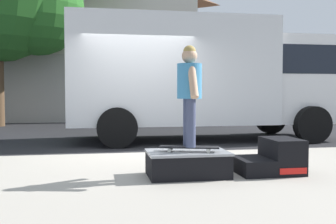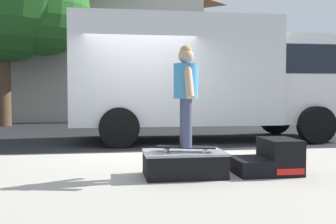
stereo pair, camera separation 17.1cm
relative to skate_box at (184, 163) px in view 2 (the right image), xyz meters
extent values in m
plane|color=black|center=(-0.26, 2.65, -0.30)|extent=(140.00, 140.00, 0.00)
cube|color=#A8A093|center=(-0.26, -0.35, -0.24)|extent=(50.00, 5.00, 0.12)
cube|color=black|center=(0.00, 0.00, -0.01)|extent=(1.04, 0.66, 0.33)
cube|color=gray|center=(0.00, 0.00, 0.14)|extent=(1.06, 0.68, 0.03)
cube|color=black|center=(0.91, 0.00, -0.07)|extent=(0.43, 0.65, 0.21)
cube|color=black|center=(1.33, 0.00, 0.06)|extent=(0.43, 0.65, 0.47)
cube|color=red|center=(1.33, -0.33, -0.09)|extent=(0.37, 0.01, 0.08)
cube|color=black|center=(0.01, -0.04, 0.21)|extent=(0.80, 0.42, 0.02)
cylinder|color=silver|center=(0.28, -0.03, 0.18)|extent=(0.06, 0.04, 0.05)
cylinder|color=silver|center=(0.23, -0.20, 0.18)|extent=(0.06, 0.04, 0.05)
cylinder|color=silver|center=(-0.20, 0.11, 0.18)|extent=(0.06, 0.04, 0.05)
cylinder|color=silver|center=(-0.25, -0.06, 0.18)|extent=(0.06, 0.04, 0.05)
cylinder|color=#3F4766|center=(0.01, 0.04, 0.53)|extent=(0.13, 0.13, 0.62)
cylinder|color=#3F4766|center=(0.01, -0.12, 0.53)|extent=(0.13, 0.13, 0.62)
cylinder|color=#3F8CBF|center=(0.01, -0.04, 1.07)|extent=(0.32, 0.32, 0.45)
cylinder|color=tan|center=(0.01, 0.16, 1.06)|extent=(0.10, 0.28, 0.43)
cylinder|color=tan|center=(0.01, -0.24, 1.06)|extent=(0.10, 0.28, 0.43)
sphere|color=tan|center=(0.01, -0.04, 1.40)|extent=(0.20, 0.20, 0.20)
sphere|color=tan|center=(0.01, -0.04, 1.45)|extent=(0.16, 0.16, 0.16)
cube|color=silver|center=(0.64, 4.85, 1.45)|extent=(5.00, 2.35, 2.60)
cube|color=white|center=(4.09, 4.85, 1.25)|extent=(1.90, 2.16, 2.20)
cube|color=black|center=(4.09, 4.85, 1.74)|extent=(1.92, 2.19, 0.70)
cylinder|color=black|center=(3.94, 6.02, 0.15)|extent=(0.90, 0.28, 0.90)
cylinder|color=black|center=(3.94, 3.67, 0.15)|extent=(0.90, 0.28, 0.90)
cylinder|color=black|center=(-0.76, 6.02, 0.15)|extent=(0.90, 0.28, 0.90)
cylinder|color=black|center=(-0.76, 3.67, 0.15)|extent=(0.90, 0.28, 0.90)
cylinder|color=brown|center=(-4.84, 10.09, 1.33)|extent=(0.56, 0.56, 3.26)
sphere|color=#286623|center=(-3.38, 10.09, 4.02)|extent=(3.45, 3.45, 3.45)
cube|color=beige|center=(-1.31, 15.78, 2.70)|extent=(9.00, 7.50, 6.00)
cube|color=#B2ADA3|center=(-1.31, 11.78, 1.10)|extent=(9.00, 0.50, 2.80)
camera|label=1|loc=(-1.13, -4.98, 0.92)|focal=41.75mm
camera|label=2|loc=(-0.97, -5.00, 0.92)|focal=41.75mm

